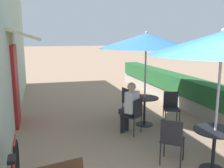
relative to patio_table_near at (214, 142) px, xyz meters
The scene contains 13 objects.
cafe_facade_wall 5.52m from the patio_table_near, 132.44° to the left, with size 0.98×10.96×4.20m.
planter_hedge 4.29m from the patio_table_near, 66.41° to the left, with size 0.60×9.96×1.01m.
patio_table_near is the anchor object (origin of this frame).
patio_umbrella_near 1.68m from the patio_table_near, 90.00° to the right, with size 2.38×2.38×2.44m.
cafe_chair_near_left 0.70m from the patio_table_near, 146.90° to the left, with size 0.56×0.56×0.87m.
coffee_cup_near 0.30m from the patio_table_near, 59.50° to the left, with size 0.07×0.07×0.09m.
patio_table_mid 2.47m from the patio_table_near, 94.95° to the left, with size 0.72×0.72×0.75m.
patio_umbrella_mid 2.99m from the patio_table_near, 94.95° to the left, with size 2.38×2.38×2.44m.
cafe_chair_mid_left 2.34m from the patio_table_near, 78.42° to the left, with size 0.51×0.51×0.87m.
cafe_chair_mid_right 3.17m from the patio_table_near, 97.33° to the left, with size 0.46×0.46×0.87m.
cafe_chair_mid_back 2.08m from the patio_table_near, 109.78° to the left, with size 0.56×0.56×0.87m.
seated_patron_mid_back 2.19m from the patio_table_near, 110.77° to the left, with size 0.50×0.51×1.25m.
coffee_cup_mid 2.51m from the patio_table_near, 97.75° to the left, with size 0.07×0.07×0.09m.
Camera 1 is at (-1.78, -1.90, 2.31)m, focal length 40.00 mm.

